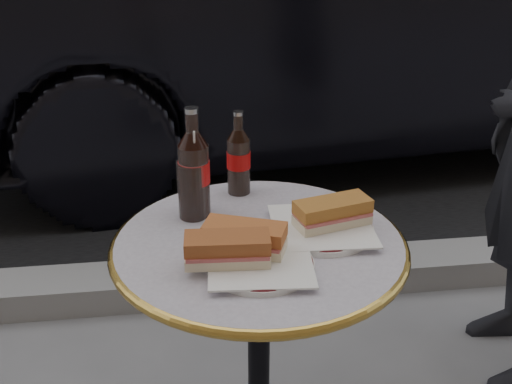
{
  "coord_description": "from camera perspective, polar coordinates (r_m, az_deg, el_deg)",
  "views": [
    {
      "loc": [
        -0.16,
        -1.16,
        1.39
      ],
      "look_at": [
        0.0,
        0.05,
        0.82
      ],
      "focal_mm": 45.0,
      "sensor_mm": 36.0,
      "label": 1
    }
  ],
  "objects": [
    {
      "name": "asphalt_road",
      "position": [
        6.31,
        -5.95,
        12.4
      ],
      "size": [
        40.0,
        8.0,
        0.0
      ],
      "primitive_type": "cube",
      "color": "black",
      "rests_on": "ground"
    },
    {
      "name": "curb",
      "position": [
        2.46,
        -2.58,
        -7.86
      ],
      "size": [
        40.0,
        0.2,
        0.12
      ],
      "primitive_type": "cube",
      "color": "gray",
      "rests_on": "ground"
    },
    {
      "name": "bistro_table",
      "position": [
        1.55,
        0.25,
        -16.12
      ],
      "size": [
        0.62,
        0.62,
        0.73
      ],
      "primitive_type": null,
      "color": "#BAB2C4",
      "rests_on": "ground"
    },
    {
      "name": "plate_left",
      "position": [
        1.25,
        0.38,
        -6.46
      ],
      "size": [
        0.26,
        0.26,
        0.01
      ],
      "primitive_type": "cylinder",
      "rotation": [
        0.0,
        0.0,
        -0.25
      ],
      "color": "white",
      "rests_on": "bistro_table"
    },
    {
      "name": "plate_right",
      "position": [
        1.38,
        5.85,
        -3.29
      ],
      "size": [
        0.26,
        0.26,
        0.01
      ],
      "primitive_type": "cylinder",
      "rotation": [
        0.0,
        0.0,
        -0.22
      ],
      "color": "white",
      "rests_on": "bistro_table"
    },
    {
      "name": "sandwich_left_a",
      "position": [
        1.23,
        -2.56,
        -5.25
      ],
      "size": [
        0.17,
        0.09,
        0.06
      ],
      "primitive_type": "cube",
      "rotation": [
        0.0,
        0.0,
        -0.06
      ],
      "color": "#9A4F27",
      "rests_on": "plate_left"
    },
    {
      "name": "sandwich_left_b",
      "position": [
        1.27,
        -1.01,
        -4.19
      ],
      "size": [
        0.18,
        0.13,
        0.06
      ],
      "primitive_type": "cube",
      "rotation": [
        0.0,
        0.0,
        -0.37
      ],
      "color": "#B05C2C",
      "rests_on": "plate_left"
    },
    {
      "name": "sandwich_right",
      "position": [
        1.37,
        6.8,
        -1.96
      ],
      "size": [
        0.17,
        0.11,
        0.06
      ],
      "primitive_type": "cube",
      "rotation": [
        0.0,
        0.0,
        0.26
      ],
      "color": "#A9692B",
      "rests_on": "plate_right"
    },
    {
      "name": "cola_bottle_left",
      "position": [
        1.4,
        -5.56,
        2.6
      ],
      "size": [
        0.08,
        0.08,
        0.25
      ],
      "primitive_type": null,
      "rotation": [
        0.0,
        0.0,
        0.14
      ],
      "color": "black",
      "rests_on": "bistro_table"
    },
    {
      "name": "cola_bottle_right",
      "position": [
        1.51,
        -1.56,
        3.52
      ],
      "size": [
        0.07,
        0.07,
        0.2
      ],
      "primitive_type": null,
      "rotation": [
        0.0,
        0.0,
        -0.24
      ],
      "color": "black",
      "rests_on": "bistro_table"
    },
    {
      "name": "cola_glass",
      "position": [
        1.41,
        -5.7,
        0.23
      ],
      "size": [
        0.08,
        0.08,
        0.13
      ],
      "primitive_type": "cylinder",
      "rotation": [
        0.0,
        0.0,
        0.24
      ],
      "color": "black",
      "rests_on": "bistro_table"
    },
    {
      "name": "parked_car",
      "position": [
        3.76,
        8.36,
        15.65
      ],
      "size": [
        2.17,
        4.92,
        1.57
      ],
      "primitive_type": "imported",
      "rotation": [
        0.0,
        0.0,
        1.68
      ],
      "color": "black",
      "rests_on": "ground"
    }
  ]
}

